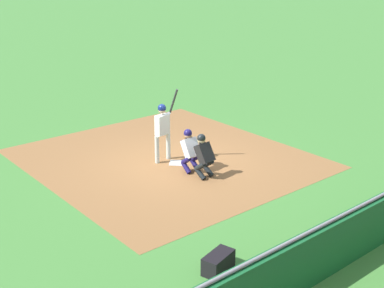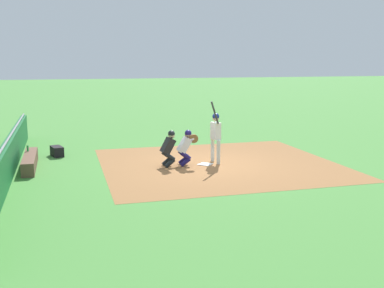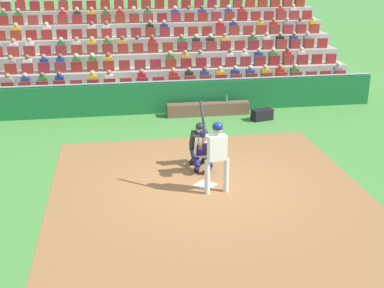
{
  "view_description": "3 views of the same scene",
  "coord_description": "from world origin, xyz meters",
  "px_view_note": "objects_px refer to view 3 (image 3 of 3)",
  "views": [
    {
      "loc": [
        -9.18,
        -11.55,
        5.93
      ],
      "look_at": [
        -0.32,
        -1.08,
        0.99
      ],
      "focal_mm": 49.78,
      "sensor_mm": 36.0,
      "label": 1
    },
    {
      "loc": [
        14.94,
        -4.8,
        3.57
      ],
      "look_at": [
        0.5,
        -0.63,
        0.85
      ],
      "focal_mm": 43.07,
      "sensor_mm": 36.0,
      "label": 2
    },
    {
      "loc": [
        2.18,
        11.24,
        5.31
      ],
      "look_at": [
        0.31,
        -0.09,
        1.08
      ],
      "focal_mm": 47.74,
      "sensor_mm": 36.0,
      "label": 3
    }
  ],
  "objects_px": {
    "dugout_bench": "(208,109)",
    "water_bottle_on_bench": "(226,99)",
    "home_plate_marker": "(205,185)",
    "catcher_crouching": "(203,149)",
    "home_plate_umpire": "(199,142)",
    "batter_at_plate": "(217,149)",
    "equipment_duffel_bag": "(262,115)"
  },
  "relations": [
    {
      "from": "dugout_bench",
      "to": "water_bottle_on_bench",
      "type": "distance_m",
      "value": 0.76
    },
    {
      "from": "home_plate_marker",
      "to": "water_bottle_on_bench",
      "type": "xyz_separation_m",
      "value": [
        -1.9,
        -5.95,
        0.53
      ]
    },
    {
      "from": "catcher_crouching",
      "to": "water_bottle_on_bench",
      "type": "height_order",
      "value": "catcher_crouching"
    },
    {
      "from": "home_plate_umpire",
      "to": "water_bottle_on_bench",
      "type": "relative_size",
      "value": 5.97
    },
    {
      "from": "catcher_crouching",
      "to": "home_plate_umpire",
      "type": "height_order",
      "value": "home_plate_umpire"
    },
    {
      "from": "batter_at_plate",
      "to": "dugout_bench",
      "type": "height_order",
      "value": "batter_at_plate"
    },
    {
      "from": "batter_at_plate",
      "to": "home_plate_marker",
      "type": "bearing_deg",
      "value": -67.43
    },
    {
      "from": "batter_at_plate",
      "to": "water_bottle_on_bench",
      "type": "xyz_separation_m",
      "value": [
        -1.72,
        -6.38,
        -0.56
      ]
    },
    {
      "from": "batter_at_plate",
      "to": "dugout_bench",
      "type": "relative_size",
      "value": 0.76
    },
    {
      "from": "equipment_duffel_bag",
      "to": "batter_at_plate",
      "type": "bearing_deg",
      "value": 48.32
    },
    {
      "from": "water_bottle_on_bench",
      "to": "home_plate_umpire",
      "type": "bearing_deg",
      "value": 68.61
    },
    {
      "from": "home_plate_marker",
      "to": "equipment_duffel_bag",
      "type": "bearing_deg",
      "value": -120.59
    },
    {
      "from": "equipment_duffel_bag",
      "to": "dugout_bench",
      "type": "bearing_deg",
      "value": -41.56
    },
    {
      "from": "home_plate_umpire",
      "to": "equipment_duffel_bag",
      "type": "relative_size",
      "value": 1.78
    },
    {
      "from": "home_plate_marker",
      "to": "dugout_bench",
      "type": "xyz_separation_m",
      "value": [
        -1.22,
        -5.85,
        0.2
      ]
    },
    {
      "from": "water_bottle_on_bench",
      "to": "batter_at_plate",
      "type": "bearing_deg",
      "value": 74.91
    },
    {
      "from": "home_plate_umpire",
      "to": "equipment_duffel_bag",
      "type": "xyz_separation_m",
      "value": [
        -2.87,
        -3.7,
        -0.5
      ]
    },
    {
      "from": "equipment_duffel_bag",
      "to": "catcher_crouching",
      "type": "bearing_deg",
      "value": 41.56
    },
    {
      "from": "home_plate_marker",
      "to": "batter_at_plate",
      "type": "height_order",
      "value": "batter_at_plate"
    },
    {
      "from": "equipment_duffel_bag",
      "to": "home_plate_marker",
      "type": "bearing_deg",
      "value": 44.79
    },
    {
      "from": "batter_at_plate",
      "to": "catcher_crouching",
      "type": "bearing_deg",
      "value": -84.31
    },
    {
      "from": "water_bottle_on_bench",
      "to": "equipment_duffel_bag",
      "type": "xyz_separation_m",
      "value": [
        -1.04,
        0.97,
        -0.36
      ]
    },
    {
      "from": "home_plate_marker",
      "to": "catcher_crouching",
      "type": "height_order",
      "value": "catcher_crouching"
    },
    {
      "from": "catcher_crouching",
      "to": "water_bottle_on_bench",
      "type": "bearing_deg",
      "value": -109.2
    },
    {
      "from": "batter_at_plate",
      "to": "equipment_duffel_bag",
      "type": "bearing_deg",
      "value": -117.05
    },
    {
      "from": "catcher_crouching",
      "to": "equipment_duffel_bag",
      "type": "bearing_deg",
      "value": -123.81
    },
    {
      "from": "water_bottle_on_bench",
      "to": "equipment_duffel_bag",
      "type": "relative_size",
      "value": 0.3
    },
    {
      "from": "home_plate_umpire",
      "to": "equipment_duffel_bag",
      "type": "bearing_deg",
      "value": -127.82
    },
    {
      "from": "water_bottle_on_bench",
      "to": "home_plate_marker",
      "type": "bearing_deg",
      "value": 72.28
    },
    {
      "from": "home_plate_umpire",
      "to": "catcher_crouching",
      "type": "bearing_deg",
      "value": 89.57
    },
    {
      "from": "catcher_crouching",
      "to": "home_plate_umpire",
      "type": "distance_m",
      "value": 0.59
    },
    {
      "from": "catcher_crouching",
      "to": "batter_at_plate",
      "type": "bearing_deg",
      "value": 95.69
    }
  ]
}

